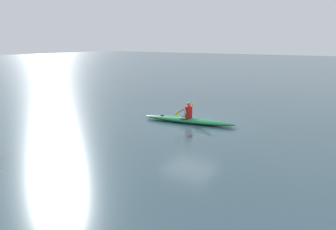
% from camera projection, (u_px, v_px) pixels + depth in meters
% --- Properties ---
extents(ground_plane, '(160.00, 160.00, 0.00)m').
position_uv_depth(ground_plane, '(190.00, 122.00, 16.13)').
color(ground_plane, '#334C56').
extents(kayak, '(4.68, 1.37, 0.26)m').
position_uv_depth(kayak, '(188.00, 120.00, 15.83)').
color(kayak, '#19723F').
rests_on(kayak, ground).
extents(kayaker, '(0.57, 2.36, 0.78)m').
position_uv_depth(kayaker, '(188.00, 111.00, 15.73)').
color(kayaker, red).
rests_on(kayaker, kayak).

